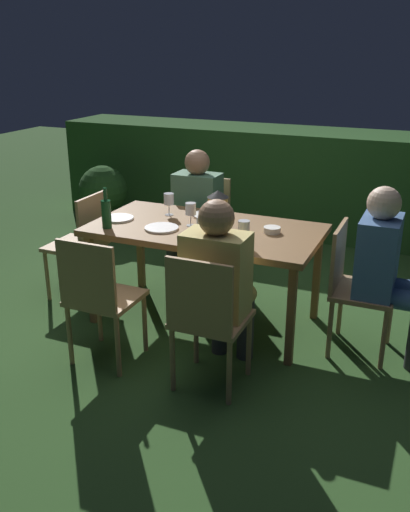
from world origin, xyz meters
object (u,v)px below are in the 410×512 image
potted_plant_by_hedge (103,194)px  bowl_olives (272,230)px  chair_head_far (354,283)px  chair_side_right_a (204,223)px  wine_glass_b (202,225)px  dining_table (205,235)px  plate_c (209,215)px  green_bottle_on_table (106,213)px  person_in_blue (387,266)px  chair_head_near (83,241)px  wine_glass_a (169,200)px  lantern_centerpiece (218,206)px  chair_side_left_b (207,316)px  person_in_mustard (220,280)px  person_in_green (194,212)px  wine_glass_d (244,228)px  wine_glass_c (191,210)px  plate_a (162,228)px  chair_side_left_a (99,295)px  bowl_bread (206,231)px  plate_b (118,218)px

potted_plant_by_hedge → bowl_olives: bearing=-32.2°
chair_head_far → bowl_olives: chair_head_far is taller
chair_side_right_a → wine_glass_b: (0.48, -1.12, 0.37)m
dining_table → chair_side_right_a: bearing=114.2°
plate_c → green_bottle_on_table: bearing=-134.8°
person_in_blue → green_bottle_on_table: 1.93m
chair_head_near → potted_plant_by_hedge: (-0.83, 1.56, -0.07)m
wine_glass_a → potted_plant_by_hedge: 2.12m
lantern_centerpiece → bowl_olives: 0.42m
chair_side_left_b → person_in_mustard: person_in_mustard is taller
person_in_green → potted_plant_by_hedge: person_in_green is taller
chair_head_far → potted_plant_by_hedge: (-2.96, 1.56, -0.07)m
chair_side_left_b → person_in_mustard: 0.25m
bowl_olives → wine_glass_d: bearing=-105.5°
wine_glass_c → plate_a: (-0.16, -0.15, -0.11)m
chair_side_left_a → wine_glass_a: size_ratio=5.15×
chair_head_far → bowl_bread: 1.04m
plate_a → potted_plant_by_hedge: bearing=133.4°
person_in_green → bowl_olives: bearing=-33.5°
green_bottle_on_table → plate_c: bearing=45.2°
chair_side_left_b → wine_glass_b: 0.69m
potted_plant_by_hedge → lantern_centerpiece: bearing=-37.5°
person_in_blue → green_bottle_on_table: bearing=-171.3°
chair_side_right_a → wine_glass_a: wine_glass_a is taller
chair_side_right_a → bowl_bread: bearing=-65.6°
chair_head_far → wine_glass_a: 1.49m
chair_side_right_a → plate_b: 0.99m
green_bottle_on_table → bowl_bread: green_bottle_on_table is taller
chair_head_far → chair_head_near: same height
person_in_blue → bowl_bread: bearing=-172.8°
wine_glass_a → bowl_bread: wine_glass_a is taller
chair_head_far → person_in_mustard: (-0.70, -0.63, 0.15)m
dining_table → wine_glass_d: size_ratio=9.70×
bowl_bread → wine_glass_d: bearing=-19.4°
chair_head_far → person_in_blue: size_ratio=0.76×
chair_head_near → plate_b: (0.40, -0.08, 0.26)m
plate_c → dining_table: bearing=-72.9°
chair_side_right_a → wine_glass_b: wine_glass_b is taller
person_in_blue → wine_glass_d: person_in_blue is taller
person_in_blue → plate_b: size_ratio=5.08×
chair_head_near → wine_glass_c: (0.96, -0.01, 0.37)m
person_in_mustard → plate_a: bearing=143.7°
chair_head_near → bowl_olives: size_ratio=7.38×
chair_head_far → wine_glass_c: size_ratio=5.15×
chair_head_near → plate_c: (0.99, 0.26, 0.26)m
wine_glass_a → plate_b: wine_glass_a is taller
wine_glass_a → bowl_olives: size_ratio=1.43×
potted_plant_by_hedge → wine_glass_a: bearing=-42.5°
wine_glass_c → plate_b: 0.58m
chair_head_far → plate_a: bearing=-173.0°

